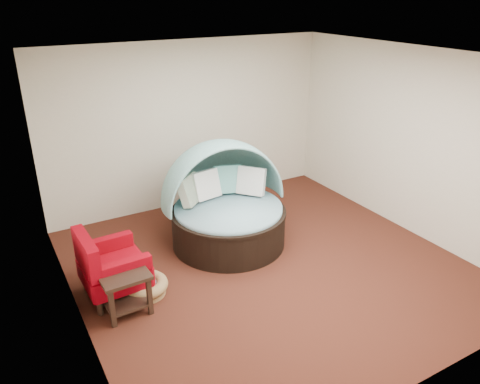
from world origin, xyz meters
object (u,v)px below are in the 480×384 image
canopy_daybed (226,197)px  red_armchair (110,266)px  side_table (124,285)px  pet_basket (145,286)px

canopy_daybed → red_armchair: (-1.89, -0.51, -0.30)m
red_armchair → canopy_daybed: bearing=13.1°
red_armchair → side_table: size_ratio=1.58×
canopy_daybed → red_armchair: bearing=-159.9°
canopy_daybed → pet_basket: (-1.53, -0.69, -0.61)m
canopy_daybed → red_armchair: 1.98m
red_armchair → side_table: 0.39m
pet_basket → red_armchair: 0.51m
canopy_daybed → pet_basket: canopy_daybed is taller
pet_basket → red_armchair: red_armchair is taller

